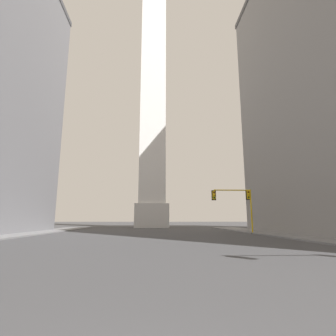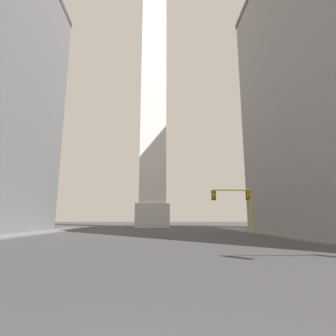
# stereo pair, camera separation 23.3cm
# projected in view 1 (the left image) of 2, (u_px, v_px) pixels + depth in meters

# --- Properties ---
(sidewalk_right) EXTENTS (5.00, 70.33, 0.15)m
(sidewalk_right) POSITION_uv_depth(u_px,v_px,m) (327.00, 240.00, 22.74)
(sidewalk_right) COLOR slate
(sidewalk_right) RESTS_ON ground_plane
(obelisk) EXTENTS (7.47, 7.47, 74.52)m
(obelisk) POSITION_uv_depth(u_px,v_px,m) (153.00, 81.00, 65.57)
(obelisk) COLOR silver
(obelisk) RESTS_ON ground_plane
(traffic_light_mid_right) EXTENTS (5.34, 0.52, 5.70)m
(traffic_light_mid_right) POSITION_uv_depth(u_px,v_px,m) (238.00, 200.00, 34.28)
(traffic_light_mid_right) COLOR yellow
(traffic_light_mid_right) RESTS_ON ground_plane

